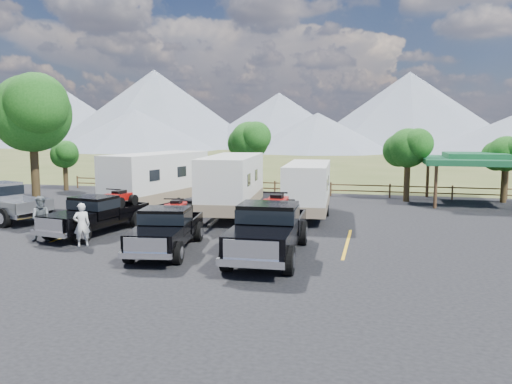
% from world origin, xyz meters
% --- Properties ---
extents(ground, '(320.00, 320.00, 0.00)m').
position_xyz_m(ground, '(0.00, 0.00, 0.00)').
color(ground, '#3E4C20').
rests_on(ground, ground).
extents(asphalt_lot, '(44.00, 34.00, 0.04)m').
position_xyz_m(asphalt_lot, '(0.00, 3.00, 0.02)').
color(asphalt_lot, black).
rests_on(asphalt_lot, ground).
extents(stall_lines, '(12.12, 5.50, 0.01)m').
position_xyz_m(stall_lines, '(0.00, 4.00, 0.04)').
color(stall_lines, gold).
rests_on(stall_lines, asphalt_lot).
extents(tree_big_nw, '(5.54, 5.18, 7.84)m').
position_xyz_m(tree_big_nw, '(-12.55, 9.03, 5.60)').
color(tree_big_nw, '#2F2312').
rests_on(tree_big_nw, ground).
extents(tree_ne_a, '(3.11, 2.92, 4.76)m').
position_xyz_m(tree_ne_a, '(8.97, 17.01, 3.48)').
color(tree_ne_a, '#2F2312').
rests_on(tree_ne_a, ground).
extents(tree_ne_b, '(2.77, 2.59, 4.27)m').
position_xyz_m(tree_ne_b, '(14.98, 18.01, 3.13)').
color(tree_ne_b, '#2F2312').
rests_on(tree_ne_b, ground).
extents(tree_north, '(3.46, 3.24, 5.25)m').
position_xyz_m(tree_north, '(-2.03, 19.02, 3.83)').
color(tree_north, '#2F2312').
rests_on(tree_north, ground).
extents(tree_nw_small, '(2.59, 2.43, 3.85)m').
position_xyz_m(tree_nw_small, '(-16.02, 17.01, 2.78)').
color(tree_nw_small, '#2F2312').
rests_on(tree_nw_small, ground).
extents(rail_fence, '(36.12, 0.12, 1.00)m').
position_xyz_m(rail_fence, '(2.00, 18.50, 0.61)').
color(rail_fence, '#4F3522').
rests_on(rail_fence, ground).
extents(pavilion, '(6.20, 6.20, 3.22)m').
position_xyz_m(pavilion, '(13.00, 17.00, 2.79)').
color(pavilion, '#4F3522').
rests_on(pavilion, ground).
extents(mountain_range, '(209.00, 71.00, 20.00)m').
position_xyz_m(mountain_range, '(-7.63, 105.98, 7.87)').
color(mountain_range, gray).
rests_on(mountain_range, ground).
extents(rig_left, '(2.75, 5.90, 1.90)m').
position_xyz_m(rig_left, '(-5.05, 3.39, 0.95)').
color(rig_left, black).
rests_on(rig_left, asphalt_lot).
extents(rig_center, '(2.66, 5.86, 1.89)m').
position_xyz_m(rig_center, '(-0.68, 1.13, 0.95)').
color(rig_center, black).
rests_on(rig_center, asphalt_lot).
extents(rig_right, '(2.58, 6.77, 2.23)m').
position_xyz_m(rig_right, '(3.32, 1.25, 1.12)').
color(rig_right, black).
rests_on(rig_right, asphalt_lot).
extents(trailer_left, '(3.86, 9.46, 3.27)m').
position_xyz_m(trailer_left, '(-5.36, 10.38, 1.75)').
color(trailer_left, silver).
rests_on(trailer_left, asphalt_lot).
extents(trailer_center, '(3.16, 9.39, 3.25)m').
position_xyz_m(trailer_center, '(-0.45, 9.17, 1.74)').
color(trailer_center, silver).
rests_on(trailer_center, asphalt_lot).
extents(trailer_right, '(2.57, 8.28, 2.87)m').
position_xyz_m(trailer_right, '(3.56, 9.83, 1.54)').
color(trailer_right, silver).
rests_on(trailer_right, asphalt_lot).
extents(person_a, '(0.76, 0.74, 1.76)m').
position_xyz_m(person_a, '(-4.27, 0.94, 0.92)').
color(person_a, white).
rests_on(person_a, asphalt_lot).
extents(person_b, '(1.17, 1.10, 1.91)m').
position_xyz_m(person_b, '(-6.40, 1.38, 0.99)').
color(person_b, slate).
rests_on(person_b, asphalt_lot).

